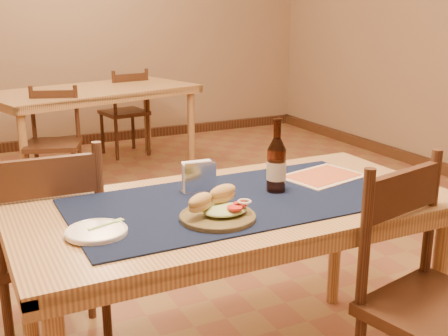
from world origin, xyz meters
name	(u,v)px	position (x,y,z in m)	size (l,w,h in m)	color
room	(156,14)	(0.00, 0.00, 1.40)	(6.04, 7.04, 2.84)	olive
main_table	(236,222)	(0.00, -0.80, 0.67)	(1.60, 0.80, 0.75)	tan
placemat	(236,200)	(0.00, -0.80, 0.75)	(1.20, 0.60, 0.01)	#0E1836
baseboard	(164,282)	(0.00, 0.00, 0.05)	(6.00, 7.00, 0.10)	#452918
back_table	(93,98)	(0.24, 2.34, 0.67)	(1.92, 1.31, 0.75)	tan
chair_main_far	(49,247)	(-0.60, -0.31, 0.49)	(0.46, 0.46, 0.95)	#452918
chair_main_near	(434,302)	(0.46, -1.34, 0.50)	(0.52, 0.52, 0.95)	#452918
chair_back_near	(54,141)	(-0.20, 1.83, 0.44)	(0.50, 0.50, 0.85)	#452918
chair_back_far	(126,111)	(0.66, 2.80, 0.45)	(0.45, 0.45, 0.86)	#452918
sandwich_plate	(218,211)	(-0.14, -0.94, 0.78)	(0.26, 0.26, 0.10)	brown
side_plate	(96,231)	(-0.54, -0.89, 0.76)	(0.19, 0.19, 0.02)	white
fork	(109,223)	(-0.49, -0.86, 0.77)	(0.13, 0.06, 0.00)	#97CF71
beer_bottle	(276,165)	(0.18, -0.78, 0.86)	(0.07, 0.07, 0.28)	#461B0C
napkin_holder	(199,177)	(-0.08, -0.65, 0.81)	(0.14, 0.06, 0.12)	white
menu_card	(323,176)	(0.45, -0.71, 0.76)	(0.36, 0.30, 0.01)	beige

